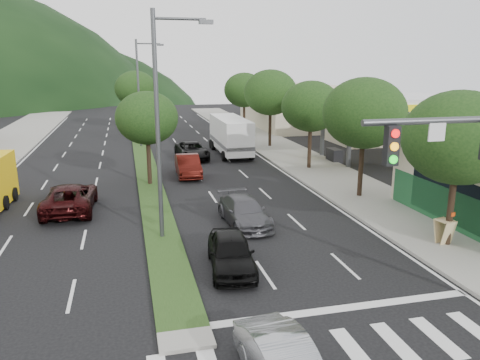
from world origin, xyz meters
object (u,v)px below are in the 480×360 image
object	(u,v)px
tree_r_e	(244,90)
streetlight_near	(162,116)
tree_r_b	(364,113)
car_queue_a	(231,252)
tree_med_far	(136,89)
car_queue_b	(244,212)
tree_r_a	(459,138)
tree_med_near	(147,118)
car_queue_d	(192,151)
streetlight_mid	(141,88)
tree_r_c	(311,106)
a_frame_sign	(445,229)
tree_r_d	(271,93)
motorhome	(230,135)
suv_maroon	(70,197)
car_queue_c	(188,166)

from	to	relation	value
tree_r_e	streetlight_near	xyz separation A→B (m)	(-11.79, -32.00, 0.69)
tree_r_b	car_queue_a	bearing A→B (deg)	-140.37
tree_med_far	car_queue_b	world-z (taller)	tree_med_far
tree_r_a	tree_med_near	bearing A→B (deg)	130.60
tree_r_e	car_queue_d	distance (m)	16.57
tree_r_a	tree_r_e	xyz separation A→B (m)	(0.00, 36.00, 0.07)
tree_r_a	streetlight_mid	size ratio (longest dim) A/B	0.66
tree_r_a	tree_r_c	size ratio (longest dim) A/B	1.02
tree_r_c	tree_med_near	xyz separation A→B (m)	(-12.00, -2.00, -0.32)
tree_r_e	a_frame_sign	world-z (taller)	tree_r_e
streetlight_near	tree_r_d	bearing A→B (deg)	61.80
tree_r_d	car_queue_d	distance (m)	9.99
tree_r_a	tree_r_c	xyz separation A→B (m)	(0.00, 16.00, -0.07)
motorhome	tree_r_e	bearing A→B (deg)	71.28
tree_r_a	car_queue_a	world-z (taller)	tree_r_a
tree_med_far	streetlight_mid	bearing A→B (deg)	-88.93
car_queue_d	tree_r_e	bearing A→B (deg)	57.02
tree_r_c	car_queue_a	world-z (taller)	tree_r_c
car_queue_a	car_queue_b	size ratio (longest dim) A/B	0.91
tree_r_d	a_frame_sign	world-z (taller)	tree_r_d
tree_r_d	car_queue_b	distance (m)	22.87
tree_r_c	tree_med_near	distance (m)	12.17
tree_r_d	streetlight_mid	xyz separation A→B (m)	(-11.79, 3.00, 0.40)
car_queue_a	motorhome	distance (m)	24.16
tree_r_d	car_queue_d	xyz separation A→B (m)	(-8.05, -3.87, -4.48)
car_queue_d	car_queue_b	bearing A→B (deg)	-92.23
streetlight_near	car_queue_a	bearing A→B (deg)	-61.88
motorhome	a_frame_sign	distance (m)	23.88
suv_maroon	car_queue_b	bearing A→B (deg)	154.86
tree_r_a	tree_med_near	size ratio (longest dim) A/B	1.10
car_queue_a	a_frame_sign	distance (m)	9.55
tree_med_far	car_queue_a	bearing A→B (deg)	-86.65
tree_r_b	tree_r_d	size ratio (longest dim) A/B	0.97
car_queue_d	suv_maroon	bearing A→B (deg)	-126.33
tree_r_a	car_queue_d	world-z (taller)	tree_r_a
car_queue_a	tree_r_c	bearing A→B (deg)	64.97
tree_r_a	car_queue_d	bearing A→B (deg)	109.98
tree_med_far	a_frame_sign	distance (m)	41.85
tree_r_e	tree_med_near	world-z (taller)	tree_r_e
tree_r_b	motorhome	xyz separation A→B (m)	(-4.41, 15.56, -3.33)
tree_med_far	streetlight_near	distance (m)	36.01
tree_r_a	car_queue_d	size ratio (longest dim) A/B	1.31
streetlight_mid	car_queue_d	world-z (taller)	streetlight_mid
motorhome	tree_r_b	bearing A→B (deg)	-73.37
suv_maroon	car_queue_a	bearing A→B (deg)	127.79
suv_maroon	a_frame_sign	bearing A→B (deg)	152.15
streetlight_mid	tree_r_b	bearing A→B (deg)	-60.68
car_queue_a	car_queue_c	world-z (taller)	car_queue_c
streetlight_mid	suv_maroon	bearing A→B (deg)	-103.45
tree_med_near	motorhome	world-z (taller)	tree_med_near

